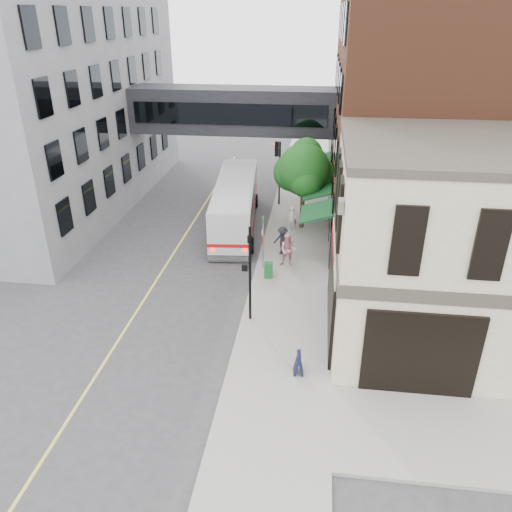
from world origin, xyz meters
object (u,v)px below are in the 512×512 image
(pedestrian_a, at_px, (293,219))
(sandwich_board, at_px, (299,363))
(newspaper_box, at_px, (268,270))
(bus, at_px, (235,202))
(pedestrian_b, at_px, (288,250))
(pedestrian_c, at_px, (282,241))

(pedestrian_a, relative_size, sandwich_board, 1.79)
(newspaper_box, bearing_deg, sandwich_board, -77.59)
(pedestrian_a, bearing_deg, newspaper_box, -122.28)
(newspaper_box, distance_m, sandwich_board, 7.73)
(bus, xyz_separation_m, newspaper_box, (2.88, -6.95, -1.07))
(pedestrian_b, xyz_separation_m, sandwich_board, (1.04, -8.91, -0.48))
(bus, xyz_separation_m, pedestrian_a, (3.74, -0.74, -0.67))
(bus, height_order, pedestrian_b, bus)
(bus, relative_size, pedestrian_b, 5.87)
(pedestrian_c, bearing_deg, pedestrian_a, 110.19)
(bus, height_order, pedestrian_c, bus)
(bus, height_order, sandwich_board, bus)
(pedestrian_a, xyz_separation_m, sandwich_board, (1.09, -13.70, -0.36))
(sandwich_board, bearing_deg, pedestrian_c, 93.16)
(bus, bearing_deg, pedestrian_c, -50.69)
(pedestrian_b, relative_size, pedestrian_c, 1.12)
(pedestrian_c, relative_size, sandwich_board, 1.83)
(pedestrian_a, relative_size, newspaper_box, 1.95)
(pedestrian_a, xyz_separation_m, newspaper_box, (-0.86, -6.22, -0.40))
(sandwich_board, bearing_deg, newspaper_box, 99.72)
(bus, xyz_separation_m, pedestrian_b, (3.79, -5.53, -0.55))
(bus, bearing_deg, newspaper_box, -67.52)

